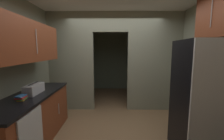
{
  "coord_description": "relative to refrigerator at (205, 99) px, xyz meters",
  "views": [
    {
      "loc": [
        -0.04,
        -2.7,
        1.66
      ],
      "look_at": [
        -0.07,
        0.39,
        1.25
      ],
      "focal_mm": 23.63,
      "sensor_mm": 36.0,
      "label": 1
    }
  ],
  "objects": [
    {
      "name": "book_stack",
      "position": [
        -2.84,
        -0.06,
        0.03
      ],
      "size": [
        0.13,
        0.17,
        0.08
      ],
      "color": "gold",
      "rests_on": "lower_cabinet_run"
    },
    {
      "name": "refrigerator",
      "position": [
        0.0,
        0.0,
        0.0
      ],
      "size": [
        0.82,
        0.75,
        1.82
      ],
      "color": "black",
      "rests_on": "ground"
    },
    {
      "name": "kitchen_partition",
      "position": [
        -1.36,
        1.81,
        0.5
      ],
      "size": [
        3.61,
        0.12,
        2.67
      ],
      "color": "gray",
      "rests_on": "ground"
    },
    {
      "name": "ground",
      "position": [
        -1.39,
        0.47,
        -0.91
      ],
      "size": [
        20.0,
        20.0,
        0.0
      ],
      "primitive_type": "plane",
      "color": "brown"
    },
    {
      "name": "upper_cabinet_fridgeside",
      "position": [
        0.23,
        0.1,
        1.34
      ],
      "size": [
        0.36,
        0.91,
        0.8
      ],
      "color": "brown"
    },
    {
      "name": "lower_cabinet_run",
      "position": [
        -2.87,
        0.21,
        -0.46
      ],
      "size": [
        0.66,
        2.01,
        0.89
      ],
      "color": "brown",
      "rests_on": "ground"
    },
    {
      "name": "adjoining_room_shell",
      "position": [
        -1.39,
        3.48,
        0.43
      ],
      "size": [
        3.61,
        2.37,
        2.67
      ],
      "color": "slate",
      "rests_on": "ground"
    },
    {
      "name": "upper_cabinet_counterside",
      "position": [
        -2.87,
        0.21,
        0.89
      ],
      "size": [
        0.36,
        1.81,
        0.67
      ],
      "color": "brown"
    },
    {
      "name": "boombox",
      "position": [
        -2.84,
        0.3,
        0.07
      ],
      "size": [
        0.19,
        0.44,
        0.2
      ],
      "color": "#B2B2B7",
      "rests_on": "lower_cabinet_run"
    }
  ]
}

